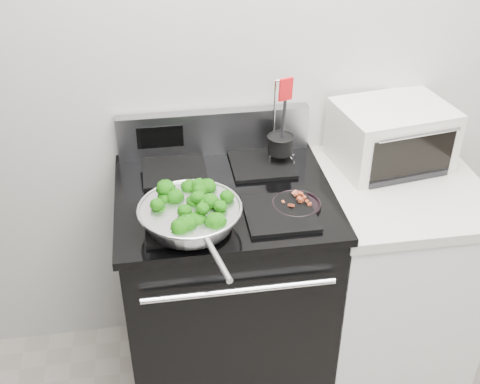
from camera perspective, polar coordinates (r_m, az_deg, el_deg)
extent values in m
cube|color=#B9B6AF|center=(2.36, 4.67, 13.30)|extent=(4.00, 0.02, 2.70)
cube|color=black|center=(2.49, -1.34, -9.55)|extent=(0.76, 0.66, 0.92)
cube|color=black|center=(2.19, -1.49, -0.39)|extent=(0.79, 0.69, 0.03)
cube|color=#99999E|center=(2.40, -2.51, 5.69)|extent=(0.76, 0.05, 0.18)
cube|color=black|center=(2.03, -5.63, -2.90)|extent=(0.24, 0.24, 0.01)
cube|color=black|center=(2.07, 3.81, -2.05)|extent=(0.24, 0.24, 0.01)
cube|color=black|center=(2.31, -6.24, 2.01)|extent=(0.24, 0.24, 0.01)
cube|color=black|center=(2.35, 2.06, 2.68)|extent=(0.24, 0.24, 0.01)
cube|color=white|center=(2.65, 13.65, -8.05)|extent=(0.60, 0.66, 0.88)
cube|color=beige|center=(2.38, 15.08, 0.34)|extent=(0.62, 0.68, 0.04)
torus|color=silver|center=(1.97, -4.78, -1.51)|extent=(0.35, 0.35, 0.01)
cylinder|color=silver|center=(1.76, -2.15, -6.35)|extent=(0.06, 0.21, 0.02)
cylinder|color=black|center=(2.12, 5.36, -1.24)|extent=(0.17, 0.17, 0.01)
cylinder|color=black|center=(2.33, 3.86, 4.50)|extent=(0.10, 0.10, 0.07)
cylinder|color=black|center=(2.29, 3.94, 6.32)|extent=(0.02, 0.02, 0.21)
cube|color=red|center=(2.23, 4.08, 9.78)|extent=(0.05, 0.03, 0.09)
cube|color=silver|center=(2.45, 14.13, 5.27)|extent=(0.47, 0.38, 0.24)
cube|color=black|center=(2.32, 15.52, 3.17)|extent=(0.34, 0.06, 0.17)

